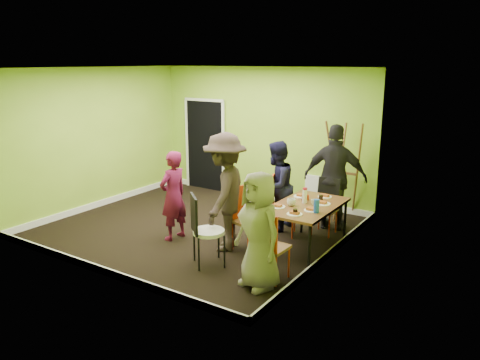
% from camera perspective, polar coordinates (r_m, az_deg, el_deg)
% --- Properties ---
extents(ground, '(5.00, 5.00, 0.00)m').
position_cam_1_polar(ground, '(8.49, -5.12, -5.79)').
color(ground, black).
rests_on(ground, ground).
extents(room_walls, '(5.04, 4.54, 2.82)m').
position_cam_1_polar(room_walls, '(8.25, -5.21, 0.79)').
color(room_walls, '#82AC2C').
rests_on(room_walls, ground).
extents(dining_table, '(0.90, 1.50, 0.75)m').
position_cam_1_polar(dining_table, '(7.33, 8.05, -3.42)').
color(dining_table, black).
rests_on(dining_table, ground).
extents(chair_left_far, '(0.55, 0.55, 1.03)m').
position_cam_1_polar(chair_left_far, '(8.00, 4.72, -2.68)').
color(chair_left_far, red).
rests_on(chair_left_far, ground).
extents(chair_left_near, '(0.51, 0.50, 1.01)m').
position_cam_1_polar(chair_left_near, '(7.37, 0.57, -4.20)').
color(chair_left_near, red).
rests_on(chair_left_near, ground).
extents(chair_back_end, '(0.39, 0.46, 0.95)m').
position_cam_1_polar(chair_back_end, '(8.23, 10.76, -1.70)').
color(chair_back_end, red).
rests_on(chair_back_end, ground).
extents(chair_front_end, '(0.42, 0.43, 0.98)m').
position_cam_1_polar(chair_front_end, '(6.31, 3.52, -7.65)').
color(chair_front_end, red).
rests_on(chair_front_end, ground).
extents(chair_bentwood, '(0.58, 0.58, 1.07)m').
position_cam_1_polar(chair_bentwood, '(6.79, -4.47, -5.71)').
color(chair_bentwood, black).
rests_on(chair_bentwood, ground).
extents(easel, '(0.74, 0.69, 1.84)m').
position_cam_1_polar(easel, '(8.98, 12.51, 1.12)').
color(easel, brown).
rests_on(easel, ground).
extents(plate_near_left, '(0.24, 0.24, 0.01)m').
position_cam_1_polar(plate_near_left, '(7.73, 7.46, -2.00)').
color(plate_near_left, white).
rests_on(plate_near_left, dining_table).
extents(plate_near_right, '(0.25, 0.25, 0.01)m').
position_cam_1_polar(plate_near_right, '(7.15, 4.57, -3.27)').
color(plate_near_right, white).
rests_on(plate_near_right, dining_table).
extents(plate_far_back, '(0.23, 0.23, 0.01)m').
position_cam_1_polar(plate_far_back, '(7.77, 10.30, -2.02)').
color(plate_far_back, white).
rests_on(plate_far_back, dining_table).
extents(plate_far_front, '(0.23, 0.23, 0.01)m').
position_cam_1_polar(plate_far_front, '(6.84, 6.67, -4.16)').
color(plate_far_front, white).
rests_on(plate_far_front, dining_table).
extents(plate_wall_back, '(0.26, 0.26, 0.01)m').
position_cam_1_polar(plate_wall_back, '(7.39, 9.99, -2.86)').
color(plate_wall_back, white).
rests_on(plate_wall_back, dining_table).
extents(plate_wall_front, '(0.22, 0.22, 0.01)m').
position_cam_1_polar(plate_wall_front, '(7.03, 8.66, -3.70)').
color(plate_wall_front, white).
rests_on(plate_wall_front, dining_table).
extents(thermos, '(0.07, 0.07, 0.22)m').
position_cam_1_polar(thermos, '(7.37, 7.89, -1.98)').
color(thermos, white).
rests_on(thermos, dining_table).
extents(blue_bottle, '(0.08, 0.08, 0.20)m').
position_cam_1_polar(blue_bottle, '(6.93, 9.31, -3.16)').
color(blue_bottle, blue).
rests_on(blue_bottle, dining_table).
extents(orange_bottle, '(0.04, 0.04, 0.08)m').
position_cam_1_polar(orange_bottle, '(7.56, 8.27, -2.10)').
color(orange_bottle, red).
rests_on(orange_bottle, dining_table).
extents(glass_mid, '(0.07, 0.07, 0.09)m').
position_cam_1_polar(glass_mid, '(7.53, 7.81, -2.15)').
color(glass_mid, black).
rests_on(glass_mid, dining_table).
extents(glass_back, '(0.07, 0.07, 0.09)m').
position_cam_1_polar(glass_back, '(7.56, 9.84, -2.15)').
color(glass_back, black).
rests_on(glass_back, dining_table).
extents(glass_front, '(0.07, 0.07, 0.09)m').
position_cam_1_polar(glass_front, '(6.81, 6.74, -3.88)').
color(glass_front, black).
rests_on(glass_front, dining_table).
extents(cup_a, '(0.14, 0.14, 0.11)m').
position_cam_1_polar(cup_a, '(7.23, 6.29, -2.71)').
color(cup_a, white).
rests_on(cup_a, dining_table).
extents(cup_b, '(0.09, 0.09, 0.08)m').
position_cam_1_polar(cup_b, '(7.33, 8.97, -2.67)').
color(cup_b, white).
rests_on(cup_b, dining_table).
extents(person_standing, '(0.41, 0.58, 1.50)m').
position_cam_1_polar(person_standing, '(7.80, -8.13, -1.90)').
color(person_standing, '#5B0F31').
rests_on(person_standing, ground).
extents(person_left_far, '(0.61, 0.78, 1.59)m').
position_cam_1_polar(person_left_far, '(8.15, 4.42, -0.77)').
color(person_left_far, black).
rests_on(person_left_far, ground).
extents(person_left_near, '(1.04, 1.36, 1.86)m').
position_cam_1_polar(person_left_near, '(7.27, -1.85, -1.49)').
color(person_left_near, '#2E231F').
rests_on(person_left_near, ground).
extents(person_back_end, '(1.17, 0.68, 1.87)m').
position_cam_1_polar(person_back_end, '(8.33, 11.53, 0.29)').
color(person_back_end, black).
rests_on(person_back_end, ground).
extents(person_front_end, '(0.89, 0.73, 1.57)m').
position_cam_1_polar(person_front_end, '(6.08, 2.31, -6.18)').
color(person_front_end, gray).
rests_on(person_front_end, ground).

